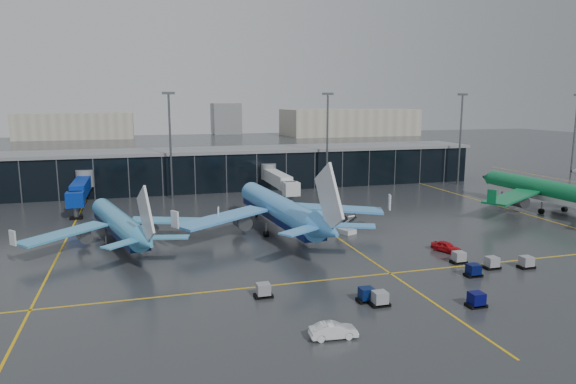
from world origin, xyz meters
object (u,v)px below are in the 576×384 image
object	(u,v)px
airliner_klm_near	(279,194)
service_van_white	(333,331)
airliner_arkefly	(118,210)
airliner_aer_lingus	(547,179)
service_van_red	(446,247)
baggage_carts	(434,279)
mobile_airstair	(346,229)

from	to	relation	value
airliner_klm_near	service_van_white	xyz separation A→B (m)	(-5.83, -42.06, -6.25)
airliner_arkefly	airliner_aer_lingus	bearing A→B (deg)	-13.22
airliner_aer_lingus	service_van_red	distance (m)	44.06
baggage_carts	mobile_airstair	bearing A→B (deg)	91.65
airliner_arkefly	service_van_white	distance (m)	47.53
airliner_aer_lingus	mobile_airstair	distance (m)	49.55
service_van_red	mobile_airstair	bearing A→B (deg)	100.89
service_van_red	airliner_arkefly	bearing A→B (deg)	134.70
airliner_aer_lingus	service_van_red	xyz separation A→B (m)	(-38.21, -21.06, -6.19)
airliner_arkefly	baggage_carts	xyz separation A→B (m)	(39.51, -31.45, -4.98)
airliner_klm_near	mobile_airstair	bearing A→B (deg)	-23.67
airliner_aer_lingus	service_van_white	world-z (taller)	airliner_aer_lingus
baggage_carts	service_van_red	xyz separation A→B (m)	(9.80, 12.32, 0.05)
service_van_red	airliner_klm_near	bearing A→B (deg)	115.01
service_van_red	service_van_white	size ratio (longest dim) A/B	0.99
airliner_aer_lingus	mobile_airstair	bearing A→B (deg)	-174.96
baggage_carts	airliner_aer_lingus	bearing A→B (deg)	34.81
service_van_red	service_van_white	bearing A→B (deg)	-164.54
airliner_aer_lingus	airliner_arkefly	bearing A→B (deg)	179.38
baggage_carts	service_van_red	distance (m)	15.74
airliner_klm_near	airliner_aer_lingus	bearing A→B (deg)	-2.76
airliner_arkefly	mobile_airstair	world-z (taller)	airliner_arkefly
airliner_arkefly	airliner_aer_lingus	size ratio (longest dim) A/B	0.82
airliner_arkefly	service_van_white	size ratio (longest dim) A/B	7.73
service_van_red	service_van_white	world-z (taller)	service_van_red
airliner_aer_lingus	baggage_carts	bearing A→B (deg)	-147.07
airliner_arkefly	service_van_red	size ratio (longest dim) A/B	7.83
airliner_arkefly	service_van_red	world-z (taller)	airliner_arkefly
service_van_white	service_van_red	bearing A→B (deg)	-45.84
baggage_carts	mobile_airstair	distance (m)	27.46
mobile_airstair	service_van_red	distance (m)	18.47
airliner_klm_near	mobile_airstair	world-z (taller)	airliner_klm_near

